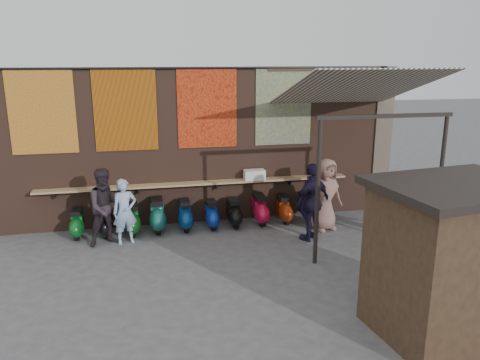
{
  "coord_description": "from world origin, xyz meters",
  "views": [
    {
      "loc": [
        -1.38,
        -9.22,
        4.22
      ],
      "look_at": [
        0.86,
        1.2,
        1.43
      ],
      "focal_mm": 35.0,
      "sensor_mm": 36.0,
      "label": 1
    }
  ],
  "objects_px": {
    "scooter_stool_4": "(185,215)",
    "scooter_stool_8": "(284,209)",
    "scooter_stool_2": "(133,219)",
    "scooter_stool_6": "(234,213)",
    "diner_right": "(106,207)",
    "scooter_stool_0": "(77,224)",
    "market_stall": "(450,263)",
    "scooter_stool_7": "(260,209)",
    "scooter_stool_9": "(306,207)",
    "scooter_stool_1": "(105,221)",
    "scooter_stool_5": "(212,215)",
    "shelf_box": "(255,175)",
    "shopper_navy": "(312,202)",
    "diner_left": "(125,212)",
    "scooter_stool_3": "(157,215)",
    "shopper_grey": "(418,208)",
    "shopper_tan": "(325,194)"
  },
  "relations": [
    {
      "from": "scooter_stool_4",
      "to": "scooter_stool_8",
      "type": "bearing_deg",
      "value": -0.09
    },
    {
      "from": "scooter_stool_2",
      "to": "scooter_stool_6",
      "type": "relative_size",
      "value": 1.07
    },
    {
      "from": "scooter_stool_6",
      "to": "diner_right",
      "type": "relative_size",
      "value": 0.41
    },
    {
      "from": "scooter_stool_0",
      "to": "market_stall",
      "type": "height_order",
      "value": "market_stall"
    },
    {
      "from": "scooter_stool_2",
      "to": "scooter_stool_7",
      "type": "bearing_deg",
      "value": 1.36
    },
    {
      "from": "scooter_stool_9",
      "to": "scooter_stool_1",
      "type": "bearing_deg",
      "value": 179.56
    },
    {
      "from": "scooter_stool_5",
      "to": "shelf_box",
      "type": "bearing_deg",
      "value": 14.68
    },
    {
      "from": "shopper_navy",
      "to": "scooter_stool_2",
      "type": "bearing_deg",
      "value": -46.24
    },
    {
      "from": "scooter_stool_7",
      "to": "scooter_stool_8",
      "type": "xyz_separation_m",
      "value": [
        0.64,
        -0.03,
        -0.03
      ]
    },
    {
      "from": "scooter_stool_8",
      "to": "market_stall",
      "type": "xyz_separation_m",
      "value": [
        0.97,
        -5.41,
        0.81
      ]
    },
    {
      "from": "scooter_stool_4",
      "to": "market_stall",
      "type": "bearing_deg",
      "value": -56.63
    },
    {
      "from": "diner_left",
      "to": "scooter_stool_3",
      "type": "bearing_deg",
      "value": 26.59
    },
    {
      "from": "scooter_stool_3",
      "to": "diner_right",
      "type": "xyz_separation_m",
      "value": [
        -1.16,
        -0.63,
        0.5
      ]
    },
    {
      "from": "diner_left",
      "to": "shelf_box",
      "type": "bearing_deg",
      "value": 1.87
    },
    {
      "from": "shopper_grey",
      "to": "scooter_stool_6",
      "type": "bearing_deg",
      "value": -8.07
    },
    {
      "from": "scooter_stool_5",
      "to": "diner_left",
      "type": "relative_size",
      "value": 0.47
    },
    {
      "from": "scooter_stool_9",
      "to": "shopper_navy",
      "type": "distance_m",
      "value": 1.46
    },
    {
      "from": "scooter_stool_1",
      "to": "shopper_grey",
      "type": "distance_m",
      "value": 7.5
    },
    {
      "from": "shopper_grey",
      "to": "shopper_tan",
      "type": "height_order",
      "value": "shopper_tan"
    },
    {
      "from": "scooter_stool_2",
      "to": "diner_left",
      "type": "distance_m",
      "value": 0.69
    },
    {
      "from": "scooter_stool_5",
      "to": "scooter_stool_6",
      "type": "bearing_deg",
      "value": 0.09
    },
    {
      "from": "scooter_stool_3",
      "to": "diner_left",
      "type": "distance_m",
      "value": 1.05
    },
    {
      "from": "scooter_stool_4",
      "to": "market_stall",
      "type": "xyz_separation_m",
      "value": [
        3.57,
        -5.42,
        0.79
      ]
    },
    {
      "from": "scooter_stool_1",
      "to": "scooter_stool_3",
      "type": "height_order",
      "value": "scooter_stool_3"
    },
    {
      "from": "scooter_stool_7",
      "to": "scooter_stool_8",
      "type": "distance_m",
      "value": 0.64
    },
    {
      "from": "scooter_stool_4",
      "to": "scooter_stool_3",
      "type": "bearing_deg",
      "value": 177.21
    },
    {
      "from": "diner_right",
      "to": "shopper_navy",
      "type": "distance_m",
      "value": 4.78
    },
    {
      "from": "scooter_stool_8",
      "to": "diner_left",
      "type": "distance_m",
      "value": 4.11
    },
    {
      "from": "scooter_stool_6",
      "to": "scooter_stool_8",
      "type": "height_order",
      "value": "scooter_stool_8"
    },
    {
      "from": "scooter_stool_5",
      "to": "scooter_stool_8",
      "type": "xyz_separation_m",
      "value": [
        1.92,
        0.01,
        0.01
      ]
    },
    {
      "from": "scooter_stool_3",
      "to": "scooter_stool_0",
      "type": "bearing_deg",
      "value": -179.27
    },
    {
      "from": "scooter_stool_2",
      "to": "shopper_tan",
      "type": "xyz_separation_m",
      "value": [
        4.74,
        -0.68,
        0.54
      ]
    },
    {
      "from": "scooter_stool_3",
      "to": "scooter_stool_5",
      "type": "relative_size",
      "value": 1.18
    },
    {
      "from": "scooter_stool_6",
      "to": "shopper_navy",
      "type": "xyz_separation_m",
      "value": [
        1.63,
        -1.31,
        0.58
      ]
    },
    {
      "from": "scooter_stool_2",
      "to": "shopper_navy",
      "type": "height_order",
      "value": "shopper_navy"
    },
    {
      "from": "shelf_box",
      "to": "diner_left",
      "type": "xyz_separation_m",
      "value": [
        -3.32,
        -0.9,
        -0.49
      ]
    },
    {
      "from": "scooter_stool_1",
      "to": "shopper_tan",
      "type": "bearing_deg",
      "value": -7.94
    },
    {
      "from": "diner_left",
      "to": "scooter_stool_0",
      "type": "bearing_deg",
      "value": 138.87
    },
    {
      "from": "scooter_stool_1",
      "to": "diner_left",
      "type": "distance_m",
      "value": 0.9
    },
    {
      "from": "scooter_stool_4",
      "to": "scooter_stool_9",
      "type": "relative_size",
      "value": 1.0
    },
    {
      "from": "scooter_stool_0",
      "to": "scooter_stool_7",
      "type": "relative_size",
      "value": 0.89
    },
    {
      "from": "shelf_box",
      "to": "scooter_stool_8",
      "type": "height_order",
      "value": "shelf_box"
    },
    {
      "from": "scooter_stool_0",
      "to": "shopper_grey",
      "type": "xyz_separation_m",
      "value": [
        7.88,
        -1.92,
        0.48
      ]
    },
    {
      "from": "scooter_stool_3",
      "to": "scooter_stool_9",
      "type": "relative_size",
      "value": 1.1
    },
    {
      "from": "shelf_box",
      "to": "scooter_stool_3",
      "type": "relative_size",
      "value": 0.63
    },
    {
      "from": "shelf_box",
      "to": "scooter_stool_5",
      "type": "relative_size",
      "value": 0.74
    },
    {
      "from": "diner_left",
      "to": "scooter_stool_6",
      "type": "bearing_deg",
      "value": -1.03
    },
    {
      "from": "scooter_stool_0",
      "to": "scooter_stool_7",
      "type": "distance_m",
      "value": 4.56
    },
    {
      "from": "diner_left",
      "to": "shopper_navy",
      "type": "distance_m",
      "value": 4.39
    },
    {
      "from": "scooter_stool_1",
      "to": "scooter_stool_5",
      "type": "relative_size",
      "value": 1.01
    }
  ]
}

